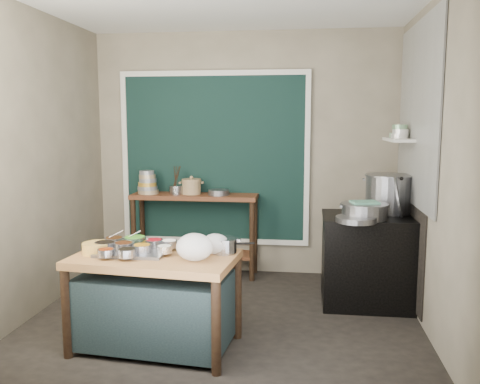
# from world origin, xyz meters

# --- Properties ---
(floor) EXTENTS (3.50, 3.00, 0.02)m
(floor) POSITION_xyz_m (0.00, 0.00, -0.01)
(floor) COLOR black
(floor) RESTS_ON ground
(back_wall) EXTENTS (3.50, 0.02, 2.80)m
(back_wall) POSITION_xyz_m (0.00, 1.51, 1.40)
(back_wall) COLOR gray
(back_wall) RESTS_ON floor
(left_wall) EXTENTS (0.02, 3.00, 2.80)m
(left_wall) POSITION_xyz_m (-1.76, 0.00, 1.40)
(left_wall) COLOR gray
(left_wall) RESTS_ON floor
(right_wall) EXTENTS (0.02, 3.00, 2.80)m
(right_wall) POSITION_xyz_m (1.76, 0.00, 1.40)
(right_wall) COLOR gray
(right_wall) RESTS_ON floor
(curtain_panel) EXTENTS (2.10, 0.02, 1.90)m
(curtain_panel) POSITION_xyz_m (-0.35, 1.47, 1.35)
(curtain_panel) COLOR black
(curtain_panel) RESTS_ON back_wall
(curtain_frame) EXTENTS (2.22, 0.03, 2.02)m
(curtain_frame) POSITION_xyz_m (-0.35, 1.46, 1.35)
(curtain_frame) COLOR beige
(curtain_frame) RESTS_ON back_wall
(tile_panel) EXTENTS (0.02, 1.70, 1.70)m
(tile_panel) POSITION_xyz_m (1.74, 0.55, 1.85)
(tile_panel) COLOR #B2B2AA
(tile_panel) RESTS_ON right_wall
(soot_patch) EXTENTS (0.01, 1.30, 1.30)m
(soot_patch) POSITION_xyz_m (1.74, 0.65, 0.70)
(soot_patch) COLOR black
(soot_patch) RESTS_ON right_wall
(wall_shelf) EXTENTS (0.22, 0.70, 0.03)m
(wall_shelf) POSITION_xyz_m (1.63, 0.85, 1.60)
(wall_shelf) COLOR beige
(wall_shelf) RESTS_ON right_wall
(prep_table) EXTENTS (1.32, 0.84, 0.75)m
(prep_table) POSITION_xyz_m (-0.44, -0.67, 0.38)
(prep_table) COLOR #9C6B38
(prep_table) RESTS_ON floor
(back_counter) EXTENTS (1.45, 0.40, 0.95)m
(back_counter) POSITION_xyz_m (-0.55, 1.28, 0.47)
(back_counter) COLOR brown
(back_counter) RESTS_ON floor
(stove_block) EXTENTS (0.90, 0.68, 0.85)m
(stove_block) POSITION_xyz_m (1.35, 0.55, 0.42)
(stove_block) COLOR black
(stove_block) RESTS_ON floor
(stove_top) EXTENTS (0.92, 0.69, 0.03)m
(stove_top) POSITION_xyz_m (1.35, 0.55, 0.86)
(stove_top) COLOR black
(stove_top) RESTS_ON stove_block
(condiment_tray) EXTENTS (0.54, 0.39, 0.02)m
(condiment_tray) POSITION_xyz_m (-0.62, -0.62, 0.76)
(condiment_tray) COLOR gray
(condiment_tray) RESTS_ON prep_table
(condiment_bowls) EXTENTS (0.63, 0.50, 0.07)m
(condiment_bowls) POSITION_xyz_m (-0.64, -0.61, 0.81)
(condiment_bowls) COLOR gray
(condiment_bowls) RESTS_ON condiment_tray
(yellow_basin) EXTENTS (0.24, 0.24, 0.09)m
(yellow_basin) POSITION_xyz_m (-0.90, -0.68, 0.79)
(yellow_basin) COLOR gold
(yellow_basin) RESTS_ON prep_table
(saucepan) EXTENTS (0.27, 0.27, 0.12)m
(saucepan) POSITION_xyz_m (0.09, -0.53, 0.81)
(saucepan) COLOR gray
(saucepan) RESTS_ON prep_table
(plastic_bag_a) EXTENTS (0.29, 0.25, 0.21)m
(plastic_bag_a) POSITION_xyz_m (-0.10, -0.78, 0.85)
(plastic_bag_a) COLOR white
(plastic_bag_a) RESTS_ON prep_table
(plastic_bag_b) EXTENTS (0.27, 0.25, 0.16)m
(plastic_bag_b) POSITION_xyz_m (0.02, -0.57, 0.83)
(plastic_bag_b) COLOR white
(plastic_bag_b) RESTS_ON prep_table
(bowl_stack) EXTENTS (0.24, 0.24, 0.27)m
(bowl_stack) POSITION_xyz_m (-1.10, 1.25, 1.07)
(bowl_stack) COLOR tan
(bowl_stack) RESTS_ON back_counter
(utensil_cup) EXTENTS (0.22, 0.22, 0.10)m
(utensil_cup) POSITION_xyz_m (-0.76, 1.26, 1.00)
(utensil_cup) COLOR gray
(utensil_cup) RESTS_ON back_counter
(ceramic_crock) EXTENTS (0.27, 0.27, 0.16)m
(ceramic_crock) POSITION_xyz_m (-0.59, 1.29, 1.03)
(ceramic_crock) COLOR #9C7F55
(ceramic_crock) RESTS_ON back_counter
(wide_bowl) EXTENTS (0.25, 0.25, 0.06)m
(wide_bowl) POSITION_xyz_m (-0.26, 1.25, 0.98)
(wide_bowl) COLOR gray
(wide_bowl) RESTS_ON back_counter
(stock_pot) EXTENTS (0.57, 0.57, 0.38)m
(stock_pot) POSITION_xyz_m (1.54, 0.75, 1.07)
(stock_pot) COLOR gray
(stock_pot) RESTS_ON stove_top
(pot_lid) EXTENTS (0.17, 0.40, 0.38)m
(pot_lid) POSITION_xyz_m (1.59, 0.50, 1.07)
(pot_lid) COLOR gray
(pot_lid) RESTS_ON stove_top
(steamer) EXTENTS (0.56, 0.56, 0.15)m
(steamer) POSITION_xyz_m (1.27, 0.39, 0.95)
(steamer) COLOR gray
(steamer) RESTS_ON stove_top
(green_cloth) EXTENTS (0.28, 0.23, 0.02)m
(green_cloth) POSITION_xyz_m (1.27, 0.39, 1.03)
(green_cloth) COLOR #569A80
(green_cloth) RESTS_ON steamer
(shallow_pan) EXTENTS (0.46, 0.46, 0.05)m
(shallow_pan) POSITION_xyz_m (1.17, 0.21, 0.90)
(shallow_pan) COLOR gray
(shallow_pan) RESTS_ON stove_top
(shelf_bowl_stack) EXTENTS (0.17, 0.17, 0.13)m
(shelf_bowl_stack) POSITION_xyz_m (1.63, 0.81, 1.68)
(shelf_bowl_stack) COLOR silver
(shelf_bowl_stack) RESTS_ON wall_shelf
(shelf_bowl_green) EXTENTS (0.17, 0.17, 0.05)m
(shelf_bowl_green) POSITION_xyz_m (1.63, 1.00, 1.64)
(shelf_bowl_green) COLOR gray
(shelf_bowl_green) RESTS_ON wall_shelf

